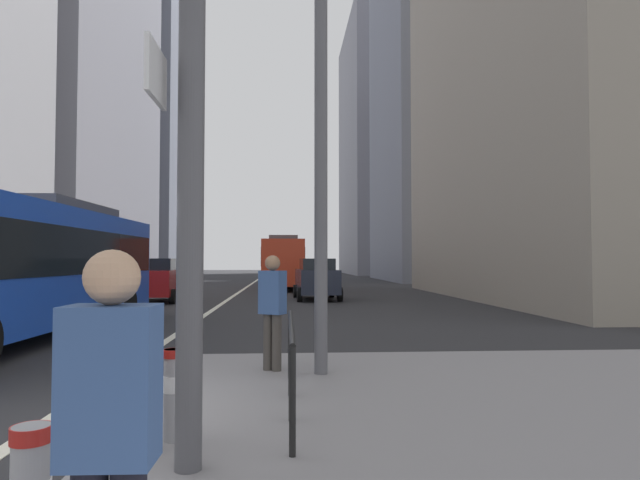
{
  "coord_description": "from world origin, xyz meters",
  "views": [
    {
      "loc": [
        2.74,
        -6.06,
        1.86
      ],
      "look_at": [
        4.44,
        21.32,
        2.89
      ],
      "focal_mm": 30.47,
      "sensor_mm": 36.0,
      "label": 1
    }
  ],
  "objects_px": {
    "car_receding_far": "(300,268)",
    "pedestrian_waiting": "(110,434)",
    "bollard_right": "(148,394)",
    "street_lamp_post": "(321,38)",
    "pedestrian_walking": "(272,306)",
    "car_receding_near": "(317,279)",
    "city_bus_red_receding": "(284,261)",
    "car_oncoming_mid": "(157,280)",
    "bollard_back": "(173,390)",
    "city_bus_blue_oncoming": "(25,261)"
  },
  "relations": [
    {
      "from": "pedestrian_walking",
      "to": "city_bus_blue_oncoming",
      "type": "bearing_deg",
      "value": 141.81
    },
    {
      "from": "bollard_back",
      "to": "city_bus_red_receding",
      "type": "bearing_deg",
      "value": 88.38
    },
    {
      "from": "street_lamp_post",
      "to": "pedestrian_waiting",
      "type": "relative_size",
      "value": 4.57
    },
    {
      "from": "bollard_right",
      "to": "pedestrian_waiting",
      "type": "distance_m",
      "value": 2.8
    },
    {
      "from": "bollard_right",
      "to": "pedestrian_waiting",
      "type": "bearing_deg",
      "value": -79.28
    },
    {
      "from": "car_oncoming_mid",
      "to": "pedestrian_walking",
      "type": "height_order",
      "value": "car_oncoming_mid"
    },
    {
      "from": "car_oncoming_mid",
      "to": "city_bus_red_receding",
      "type": "bearing_deg",
      "value": 64.46
    },
    {
      "from": "city_bus_red_receding",
      "to": "pedestrian_walking",
      "type": "relative_size",
      "value": 6.49
    },
    {
      "from": "pedestrian_walking",
      "to": "car_oncoming_mid",
      "type": "bearing_deg",
      "value": 108.85
    },
    {
      "from": "bollard_back",
      "to": "car_oncoming_mid",
      "type": "bearing_deg",
      "value": 103.59
    },
    {
      "from": "city_bus_red_receding",
      "to": "car_oncoming_mid",
      "type": "xyz_separation_m",
      "value": [
        -5.64,
        -11.79,
        -0.85
      ]
    },
    {
      "from": "car_oncoming_mid",
      "to": "street_lamp_post",
      "type": "height_order",
      "value": "street_lamp_post"
    },
    {
      "from": "city_bus_red_receding",
      "to": "street_lamp_post",
      "type": "bearing_deg",
      "value": -88.59
    },
    {
      "from": "bollard_back",
      "to": "pedestrian_waiting",
      "type": "height_order",
      "value": "pedestrian_waiting"
    },
    {
      "from": "car_oncoming_mid",
      "to": "car_receding_near",
      "type": "bearing_deg",
      "value": 6.85
    },
    {
      "from": "street_lamp_post",
      "to": "pedestrian_walking",
      "type": "bearing_deg",
      "value": 158.44
    },
    {
      "from": "street_lamp_post",
      "to": "pedestrian_walking",
      "type": "height_order",
      "value": "street_lamp_post"
    },
    {
      "from": "car_oncoming_mid",
      "to": "street_lamp_post",
      "type": "relative_size",
      "value": 0.54
    },
    {
      "from": "street_lamp_post",
      "to": "bollard_right",
      "type": "relative_size",
      "value": 8.99
    },
    {
      "from": "pedestrian_waiting",
      "to": "bollard_right",
      "type": "bearing_deg",
      "value": 100.72
    },
    {
      "from": "car_oncoming_mid",
      "to": "pedestrian_waiting",
      "type": "relative_size",
      "value": 2.48
    },
    {
      "from": "car_oncoming_mid",
      "to": "car_receding_far",
      "type": "distance_m",
      "value": 40.16
    },
    {
      "from": "pedestrian_walking",
      "to": "bollard_right",
      "type": "bearing_deg",
      "value": -106.71
    },
    {
      "from": "car_receding_far",
      "to": "pedestrian_waiting",
      "type": "height_order",
      "value": "car_receding_far"
    },
    {
      "from": "pedestrian_waiting",
      "to": "car_oncoming_mid",
      "type": "bearing_deg",
      "value": 102.69
    },
    {
      "from": "city_bus_red_receding",
      "to": "pedestrian_waiting",
      "type": "relative_size",
      "value": 6.61
    },
    {
      "from": "city_bus_blue_oncoming",
      "to": "car_oncoming_mid",
      "type": "distance_m",
      "value": 11.78
    },
    {
      "from": "car_receding_near",
      "to": "car_receding_far",
      "type": "bearing_deg",
      "value": 89.77
    },
    {
      "from": "car_receding_near",
      "to": "bollard_right",
      "type": "bearing_deg",
      "value": -97.39
    },
    {
      "from": "car_receding_near",
      "to": "bollard_right",
      "type": "height_order",
      "value": "car_receding_near"
    },
    {
      "from": "city_bus_blue_oncoming",
      "to": "pedestrian_walking",
      "type": "xyz_separation_m",
      "value": [
        5.93,
        -4.67,
        -0.69
      ]
    },
    {
      "from": "city_bus_blue_oncoming",
      "to": "car_oncoming_mid",
      "type": "xyz_separation_m",
      "value": [
        0.33,
        11.74,
        -0.85
      ]
    },
    {
      "from": "street_lamp_post",
      "to": "pedestrian_waiting",
      "type": "distance_m",
      "value": 7.3
    },
    {
      "from": "street_lamp_post",
      "to": "car_oncoming_mid",
      "type": "bearing_deg",
      "value": 110.79
    },
    {
      "from": "car_receding_near",
      "to": "street_lamp_post",
      "type": "xyz_separation_m",
      "value": [
        -0.91,
        -17.57,
        4.29
      ]
    },
    {
      "from": "bollard_right",
      "to": "pedestrian_walking",
      "type": "xyz_separation_m",
      "value": [
        1.03,
        3.45,
        0.5
      ]
    },
    {
      "from": "city_bus_blue_oncoming",
      "to": "bollard_right",
      "type": "xyz_separation_m",
      "value": [
        4.9,
        -8.11,
        -1.19
      ]
    },
    {
      "from": "city_bus_blue_oncoming",
      "to": "street_lamp_post",
      "type": "relative_size",
      "value": 1.5
    },
    {
      "from": "city_bus_blue_oncoming",
      "to": "pedestrian_waiting",
      "type": "relative_size",
      "value": 6.83
    },
    {
      "from": "street_lamp_post",
      "to": "bollard_back",
      "type": "bearing_deg",
      "value": -118.49
    },
    {
      "from": "bollard_back",
      "to": "pedestrian_walking",
      "type": "height_order",
      "value": "pedestrian_walking"
    },
    {
      "from": "car_receding_near",
      "to": "street_lamp_post",
      "type": "distance_m",
      "value": 18.11
    },
    {
      "from": "car_receding_near",
      "to": "city_bus_blue_oncoming",
      "type": "bearing_deg",
      "value": -121.02
    },
    {
      "from": "bollard_right",
      "to": "pedestrian_waiting",
      "type": "relative_size",
      "value": 0.51
    },
    {
      "from": "car_receding_far",
      "to": "pedestrian_walking",
      "type": "xyz_separation_m",
      "value": [
        -1.81,
        -55.88,
        0.16
      ]
    },
    {
      "from": "car_receding_near",
      "to": "pedestrian_walking",
      "type": "distance_m",
      "value": 17.36
    },
    {
      "from": "car_receding_far",
      "to": "bollard_back",
      "type": "height_order",
      "value": "car_receding_far"
    },
    {
      "from": "car_oncoming_mid",
      "to": "bollard_back",
      "type": "distance_m",
      "value": 20.2
    },
    {
      "from": "pedestrian_waiting",
      "to": "car_receding_far",
      "type": "bearing_deg",
      "value": 87.85
    },
    {
      "from": "car_oncoming_mid",
      "to": "street_lamp_post",
      "type": "bearing_deg",
      "value": -69.21
    }
  ]
}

